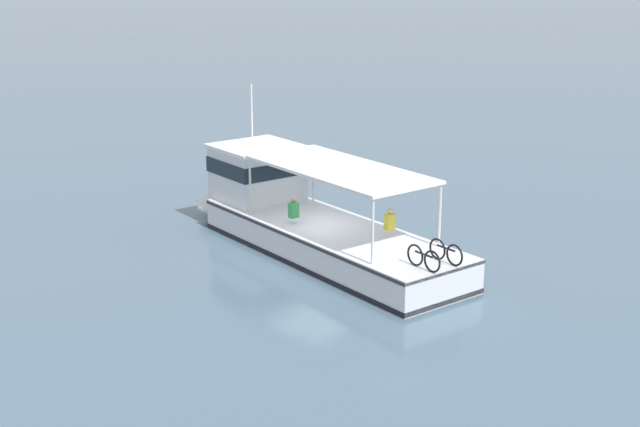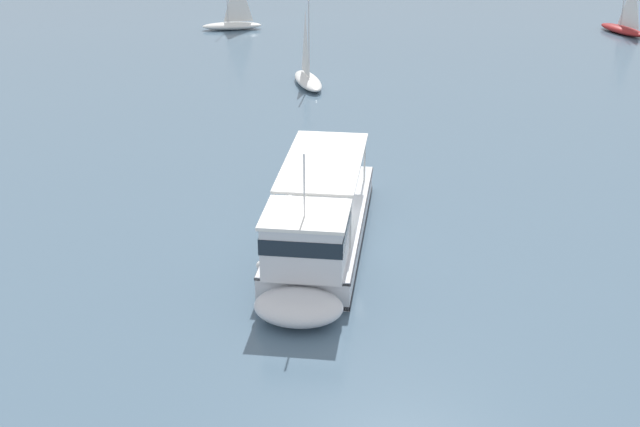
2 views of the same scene
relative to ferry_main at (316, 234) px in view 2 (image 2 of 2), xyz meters
The scene contains 5 objects.
ground_plane 1.55m from the ferry_main, 55.19° to the left, with size 400.00×400.00×0.00m, color slate.
ferry_main is the anchor object (origin of this frame).
sailboat_horizon_east 46.07m from the ferry_main, 48.83° to the left, with size 2.47×4.99×5.40m.
sailboat_horizon_west 41.35m from the ferry_main, 90.32° to the left, with size 4.84×1.53×5.40m.
sailboat_outer_anchorage 24.09m from the ferry_main, 82.12° to the left, with size 1.71×4.88×5.40m.
Camera 2 is at (-5.24, -29.33, 14.74)m, focal length 47.93 mm.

